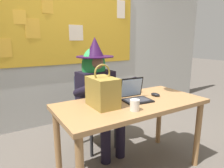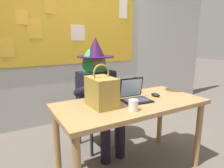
{
  "view_description": "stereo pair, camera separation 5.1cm",
  "coord_description": "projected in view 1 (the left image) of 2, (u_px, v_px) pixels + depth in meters",
  "views": [
    {
      "loc": [
        -1.03,
        -1.38,
        1.33
      ],
      "look_at": [
        0.03,
        0.36,
        0.87
      ],
      "focal_mm": 31.44,
      "sensor_mm": 36.0,
      "label": 1
    },
    {
      "loc": [
        -0.99,
        -1.4,
        1.33
      ],
      "look_at": [
        0.03,
        0.36,
        0.87
      ],
      "focal_mm": 31.44,
      "sensor_mm": 36.0,
      "label": 2
    }
  ],
  "objects": [
    {
      "name": "person_costumed",
      "position": [
        98.0,
        88.0,
        2.32
      ],
      "size": [
        0.61,
        0.7,
        1.36
      ],
      "rotation": [
        0.0,
        0.0,
        -1.52
      ],
      "color": "black",
      "rests_on": "ground"
    },
    {
      "name": "wall_back_bulletin",
      "position": [
        66.0,
        29.0,
        3.04
      ],
      "size": [
        6.19,
        1.82,
        2.97
      ],
      "color": "#B2B2AD",
      "rests_on": "ground"
    },
    {
      "name": "chair_at_desk",
      "position": [
        93.0,
        107.0,
        2.47
      ],
      "size": [
        0.44,
        0.44,
        0.89
      ],
      "rotation": [
        0.0,
        0.0,
        -1.52
      ],
      "color": "#2D3347",
      "rests_on": "ground"
    },
    {
      "name": "desk_main",
      "position": [
        132.0,
        111.0,
        1.89
      ],
      "size": [
        1.44,
        0.69,
        0.75
      ],
      "rotation": [
        0.0,
        0.0,
        -0.0
      ],
      "color": "#A37547",
      "rests_on": "ground"
    },
    {
      "name": "computer_mouse",
      "position": [
        155.0,
        95.0,
        2.05
      ],
      "size": [
        0.08,
        0.11,
        0.03
      ],
      "primitive_type": "ellipsoid",
      "rotation": [
        0.0,
        0.0,
        0.2
      ],
      "color": "black",
      "rests_on": "desk_main"
    },
    {
      "name": "handbag",
      "position": [
        103.0,
        92.0,
        1.71
      ],
      "size": [
        0.2,
        0.3,
        0.38
      ],
      "rotation": [
        0.0,
        0.0,
        0.08
      ],
      "color": "olive",
      "rests_on": "desk_main"
    },
    {
      "name": "coffee_mug",
      "position": [
        135.0,
        105.0,
        1.63
      ],
      "size": [
        0.08,
        0.08,
        0.09
      ],
      "primitive_type": "cylinder",
      "color": "silver",
      "rests_on": "desk_main"
    },
    {
      "name": "laptop",
      "position": [
        135.0,
        95.0,
        1.91
      ],
      "size": [
        0.28,
        0.26,
        0.21
      ],
      "rotation": [
        0.0,
        0.0,
        -0.08
      ],
      "color": "black",
      "rests_on": "desk_main"
    }
  ]
}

